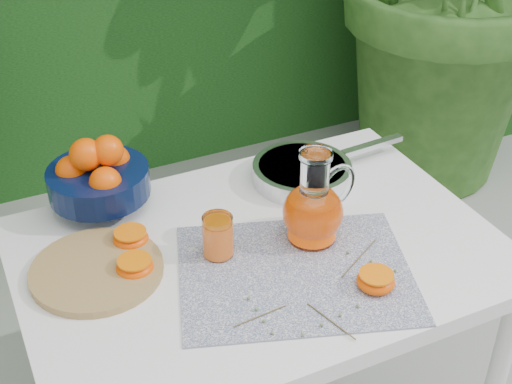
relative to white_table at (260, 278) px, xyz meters
name	(u,v)px	position (x,y,z in m)	size (l,w,h in m)	color
white_table	(260,278)	(0.00, 0.00, 0.00)	(1.00, 0.70, 0.75)	white
placemat	(295,273)	(0.03, -0.11, 0.08)	(0.46, 0.36, 0.00)	#0D1A4C
cutting_board	(97,270)	(-0.33, 0.07, 0.09)	(0.27, 0.27, 0.02)	olive
fruit_bowl	(98,175)	(-0.26, 0.30, 0.16)	(0.24, 0.24, 0.18)	black
juice_pitcher	(314,209)	(0.12, -0.02, 0.16)	(0.19, 0.16, 0.21)	white
juice_tumbler	(218,237)	(-0.09, 0.01, 0.13)	(0.07, 0.07, 0.09)	white
saute_pan	(303,171)	(0.21, 0.20, 0.11)	(0.43, 0.25, 0.04)	silver
orange_halves	(211,261)	(-0.12, -0.02, 0.10)	(0.51, 0.44, 0.04)	#FC5B02
thyme_sprigs	(320,295)	(0.04, -0.19, 0.09)	(0.38, 0.27, 0.01)	brown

